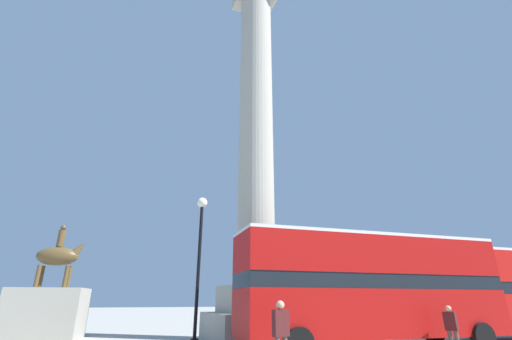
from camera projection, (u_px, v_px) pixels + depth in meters
monument_column at (256, 161)px, 19.79m from camera, size 4.55×4.55×23.77m
bus_a at (372, 285)px, 13.88m from camera, size 11.19×3.43×4.33m
equestrian_statue at (48, 307)px, 17.14m from camera, size 3.76×2.95×5.65m
street_lamp at (199, 255)px, 14.55m from camera, size 0.45×0.45×6.14m
pedestrian_near_lamp at (281, 330)px, 9.39m from camera, size 0.50×0.27×1.79m
pedestrian_by_plinth at (452, 327)px, 12.23m from camera, size 0.28×0.46×1.62m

